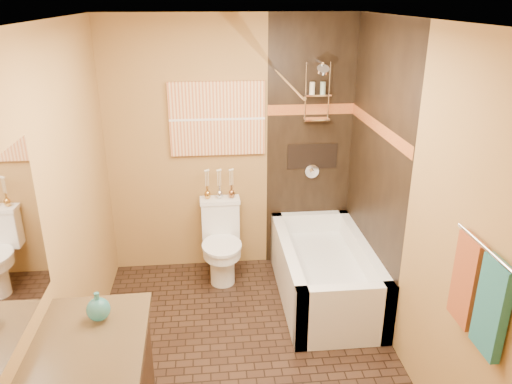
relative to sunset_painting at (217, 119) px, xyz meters
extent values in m
plane|color=black|center=(0.13, -1.48, -1.55)|extent=(3.00, 3.00, 0.00)
cube|color=#A4773F|center=(-1.07, -1.48, -0.30)|extent=(0.02, 3.00, 2.50)
cube|color=#A4773F|center=(1.33, -1.48, -0.30)|extent=(0.02, 3.00, 2.50)
cube|color=#A4773F|center=(0.13, 0.02, -0.30)|extent=(2.40, 0.02, 2.50)
cube|color=#A4773F|center=(0.13, -2.98, -0.30)|extent=(2.40, 0.02, 2.50)
plane|color=silver|center=(0.13, -1.48, 0.95)|extent=(3.00, 3.00, 0.00)
cube|color=black|center=(0.90, 0.01, -0.30)|extent=(0.85, 0.01, 2.50)
cube|color=black|center=(1.32, -0.73, -0.30)|extent=(0.01, 1.50, 2.50)
cube|color=#9C381C|center=(0.90, 0.00, 0.07)|extent=(0.85, 0.01, 0.10)
cube|color=#9C381C|center=(1.31, -0.73, 0.07)|extent=(0.01, 1.50, 0.10)
cube|color=black|center=(0.93, 0.01, -0.40)|extent=(0.50, 0.01, 0.25)
cylinder|color=silver|center=(0.93, -0.12, 0.53)|extent=(0.02, 0.26, 0.02)
cylinder|color=silver|center=(0.93, -0.28, 0.48)|extent=(0.11, 0.11, 0.09)
cylinder|color=silver|center=(0.93, -0.01, -0.55)|extent=(0.14, 0.02, 0.14)
cylinder|color=silver|center=(0.53, -0.73, 0.47)|extent=(0.03, 1.55, 0.03)
cylinder|color=silver|center=(1.28, -2.53, -0.10)|extent=(0.02, 0.55, 0.02)
cube|color=#1D6160|center=(1.29, -2.66, -0.37)|extent=(0.05, 0.22, 0.52)
cube|color=#91391A|center=(1.29, -2.40, -0.37)|extent=(0.05, 0.22, 0.52)
cube|color=#C85C2F|center=(0.00, 0.00, 0.00)|extent=(0.90, 0.04, 0.70)
cube|color=white|center=(-1.06, -2.46, -0.05)|extent=(0.01, 1.00, 0.90)
cube|color=white|center=(0.93, -1.43, -1.27)|extent=(0.80, 0.10, 0.55)
cube|color=white|center=(0.93, -0.03, -1.27)|extent=(0.80, 0.10, 0.55)
cube|color=white|center=(0.58, -0.73, -1.27)|extent=(0.10, 1.50, 0.55)
cube|color=white|center=(1.28, -0.73, -1.27)|extent=(0.10, 1.50, 0.55)
cube|color=white|center=(0.93, -0.73, -1.38)|extent=(0.64, 1.34, 0.35)
cube|color=white|center=(0.00, -0.09, -1.00)|extent=(0.37, 0.17, 0.37)
cube|color=white|center=(0.00, -0.09, -0.80)|extent=(0.39, 0.19, 0.04)
cylinder|color=white|center=(0.00, -0.38, -1.36)|extent=(0.23, 0.23, 0.37)
cylinder|color=white|center=(0.00, -0.38, -1.20)|extent=(0.36, 0.36, 0.10)
cylinder|color=white|center=(0.00, -0.38, -1.14)|extent=(0.38, 0.38, 0.03)
cube|color=black|center=(-0.79, -2.46, -0.65)|extent=(0.66, 1.05, 0.04)
camera|label=1|loc=(-0.10, -4.63, 1.09)|focal=35.00mm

